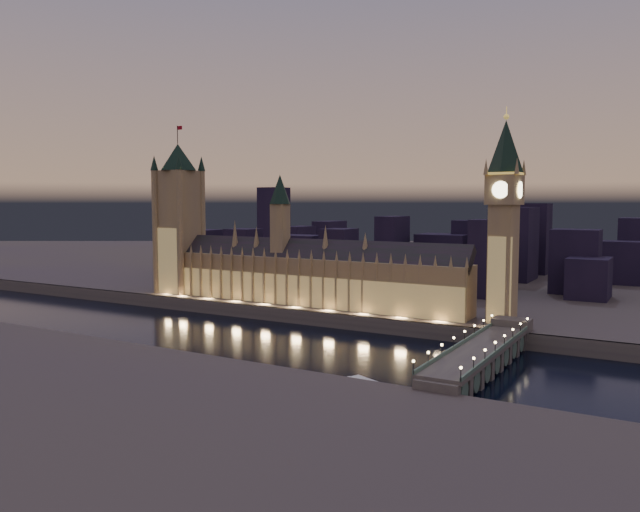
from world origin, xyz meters
The scene contains 9 objects.
ground_plane centered at (0.00, 0.00, 0.00)m, with size 2000.00×2000.00×0.00m, color black.
north_bank centered at (0.00, 520.00, 4.00)m, with size 2000.00×960.00×8.00m, color #413944.
embankment_wall centered at (0.00, 41.00, 4.00)m, with size 2000.00×2.50×8.00m, color #484343.
palace_of_westminster centered at (-8.29, 61.75, 26.37)m, with size 202.00×23.12×78.00m.
victoria_tower centered at (-110.00, 61.92, 63.54)m, with size 31.68×31.68×112.31m.
elizabeth_tower centered at (108.00, 61.92, 68.33)m, with size 18.00×18.00×108.23m.
westminster_bridge centered at (117.23, -3.45, 5.99)m, with size 17.51×113.00×15.90m.
river_boat centered at (92.46, -58.00, 1.56)m, with size 42.88×25.97×4.50m.
city_backdrop centered at (32.22, 245.97, 30.07)m, with size 468.79×215.63×77.30m.
Camera 1 is at (186.30, -255.31, 68.52)m, focal length 35.00 mm.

